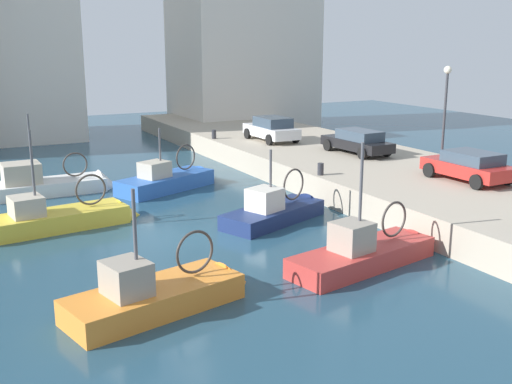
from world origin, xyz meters
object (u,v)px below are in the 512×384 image
fishing_boat_blue (171,186)px  fishing_boat_navy (279,217)px  fishing_boat_yellow (62,226)px  parked_car_white (272,129)px  fishing_boat_orange (166,303)px  parked_car_red (469,166)px  mooring_bollard_mid (321,169)px  mooring_bollard_north (214,134)px  quay_streetlamp (446,101)px  fishing_boat_red (369,261)px  fishing_boat_white (51,190)px  parked_car_black (358,141)px

fishing_boat_blue → fishing_boat_navy: fishing_boat_blue is taller
fishing_boat_yellow → parked_car_white: fishing_boat_yellow is taller
fishing_boat_blue → fishing_boat_orange: (-4.95, -13.23, 0.01)m
parked_car_red → mooring_bollard_mid: size_ratio=7.31×
mooring_bollard_north → fishing_boat_orange: bearing=-117.2°
quay_streetlamp → parked_car_white: bearing=104.3°
fishing_boat_yellow → mooring_bollard_mid: 11.48m
fishing_boat_yellow → fishing_boat_orange: (1.14, -8.93, 0.01)m
mooring_bollard_north → quay_streetlamp: (5.65, -13.69, 2.98)m
fishing_boat_orange → mooring_bollard_mid: 12.95m
fishing_boat_red → mooring_bollard_north: size_ratio=11.63×
fishing_boat_red → parked_car_white: (5.91, 17.34, 1.82)m
fishing_boat_orange → fishing_boat_white: size_ratio=0.91×
mooring_bollard_north → quay_streetlamp: size_ratio=0.11×
fishing_boat_yellow → mooring_bollard_mid: size_ratio=12.13×
parked_car_black → parked_car_white: size_ratio=1.08×
fishing_boat_blue → fishing_boat_red: (2.12, -13.12, 0.02)m
fishing_boat_orange → parked_car_black: 18.94m
fishing_boat_white → mooring_bollard_north: 11.84m
fishing_boat_yellow → fishing_boat_navy: bearing=-20.2°
fishing_boat_white → mooring_bollard_mid: bearing=-33.7°
fishing_boat_yellow → fishing_boat_navy: fishing_boat_yellow is taller
fishing_boat_red → mooring_bollard_north: fishing_boat_red is taller
parked_car_white → mooring_bollard_mid: parked_car_white is taller
parked_car_white → fishing_boat_yellow: bearing=-148.9°
fishing_boat_orange → fishing_boat_navy: bearing=40.5°
parked_car_white → fishing_boat_white: bearing=-169.6°
fishing_boat_navy → fishing_boat_orange: bearing=-139.5°
fishing_boat_orange → fishing_boat_white: 15.00m
fishing_boat_yellow → mooring_bollard_mid: fishing_boat_yellow is taller
fishing_boat_orange → fishing_boat_blue: bearing=69.5°
parked_car_white → fishing_boat_navy: bearing=-117.6°
fishing_boat_blue → fishing_boat_navy: (2.02, -7.29, 0.02)m
quay_streetlamp → fishing_boat_yellow: bearing=170.7°
fishing_boat_blue → quay_streetlamp: (10.91, -7.08, 4.35)m
fishing_boat_navy → quay_streetlamp: quay_streetlamp is taller
fishing_boat_yellow → parked_car_red: size_ratio=1.66×
parked_car_red → mooring_bollard_north: size_ratio=7.31×
fishing_boat_yellow → parked_car_red: (16.37, -5.10, 1.78)m
parked_car_red → fishing_boat_yellow: bearing=162.7°
parked_car_black → quay_streetlamp: bearing=-80.4°
fishing_boat_red → fishing_boat_blue: bearing=99.2°
fishing_boat_orange → mooring_bollard_north: bearing=62.8°
fishing_boat_blue → fishing_boat_white: bearing=162.2°
fishing_boat_blue → parked_car_black: 10.31m
fishing_boat_white → parked_car_red: fishing_boat_white is taller
fishing_boat_blue → fishing_boat_yellow: bearing=-144.8°
mooring_bollard_north → parked_car_red: bearing=-72.6°
fishing_boat_yellow → parked_car_red: fishing_boat_yellow is taller
fishing_boat_blue → parked_car_red: size_ratio=1.50×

